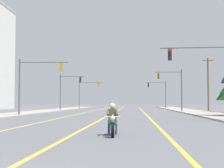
# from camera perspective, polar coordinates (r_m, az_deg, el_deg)

# --- Properties ---
(lane_stripe_center) EXTENTS (0.16, 100.00, 0.01)m
(lane_stripe_center) POSITION_cam_1_polar(r_m,az_deg,el_deg) (51.12, 0.38, -4.61)
(lane_stripe_center) COLOR yellow
(lane_stripe_center) RESTS_ON ground
(lane_stripe_left) EXTENTS (0.16, 100.00, 0.01)m
(lane_stripe_left) POSITION_cam_1_polar(r_m,az_deg,el_deg) (51.50, -4.13, -4.59)
(lane_stripe_left) COLOR yellow
(lane_stripe_left) RESTS_ON ground
(lane_stripe_right) EXTENTS (0.16, 100.00, 0.01)m
(lane_stripe_right) POSITION_cam_1_polar(r_m,az_deg,el_deg) (51.06, 5.20, -4.60)
(lane_stripe_right) COLOR yellow
(lane_stripe_right) RESTS_ON ground
(sidewalk_kerb_right) EXTENTS (4.40, 110.00, 0.14)m
(sidewalk_kerb_right) POSITION_cam_1_polar(r_m,az_deg,el_deg) (46.87, 14.36, -4.59)
(sidewalk_kerb_right) COLOR #9E998E
(sidewalk_kerb_right) RESTS_ON ground
(sidewalk_kerb_left) EXTENTS (4.40, 110.00, 0.14)m
(sidewalk_kerb_left) POSITION_cam_1_polar(r_m,az_deg,el_deg) (48.08, -13.27, -4.56)
(sidewalk_kerb_left) COLOR #9E998E
(sidewalk_kerb_left) RESTS_ON ground
(motorcycle_with_rider) EXTENTS (0.70, 2.19, 1.46)m
(motorcycle_with_rider) POSITION_cam_1_polar(r_m,az_deg,el_deg) (15.76, 0.07, -6.28)
(motorcycle_with_rider) COLOR black
(motorcycle_with_rider) RESTS_ON ground
(traffic_signal_near_right) EXTENTS (5.28, 0.50, 6.20)m
(traffic_signal_near_right) POSITION_cam_1_polar(r_m,az_deg,el_deg) (28.85, 15.14, 2.38)
(traffic_signal_near_right) COLOR #56565B
(traffic_signal_near_right) RESTS_ON ground
(traffic_signal_near_left) EXTENTS (5.46, 0.53, 6.20)m
(traffic_signal_near_left) POSITION_cam_1_polar(r_m,az_deg,el_deg) (39.30, -12.55, 0.98)
(traffic_signal_near_left) COLOR #56565B
(traffic_signal_near_left) RESTS_ON ground
(traffic_signal_mid_right) EXTENTS (3.99, 0.37, 6.20)m
(traffic_signal_mid_right) POSITION_cam_1_polar(r_m,az_deg,el_deg) (51.63, 10.01, -0.07)
(traffic_signal_mid_right) COLOR #56565B
(traffic_signal_mid_right) RESTS_ON ground
(traffic_signal_mid_left) EXTENTS (4.15, 0.37, 6.20)m
(traffic_signal_mid_left) POSITION_cam_1_polar(r_m,az_deg,el_deg) (60.32, -7.31, -0.48)
(traffic_signal_mid_left) COLOR #56565B
(traffic_signal_mid_left) RESTS_ON ground
(traffic_signal_far_right) EXTENTS (4.59, 0.37, 6.20)m
(traffic_signal_far_right) POSITION_cam_1_polar(r_m,az_deg,el_deg) (78.89, 7.75, -1.03)
(traffic_signal_far_right) COLOR #56565B
(traffic_signal_far_right) RESTS_ON ground
(traffic_signal_far_left) EXTENTS (5.19, 0.52, 6.20)m
(traffic_signal_far_left) POSITION_cam_1_polar(r_m,az_deg,el_deg) (78.53, -4.27, -1.01)
(traffic_signal_far_left) COLOR #56565B
(traffic_signal_far_left) RESTS_ON ground
(utility_pole_right_far) EXTENTS (1.83, 0.26, 8.90)m
(utility_pole_right_far) POSITION_cam_1_polar(r_m,az_deg,el_deg) (61.13, 15.33, 0.11)
(utility_pole_right_far) COLOR brown
(utility_pole_right_far) RESTS_ON ground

